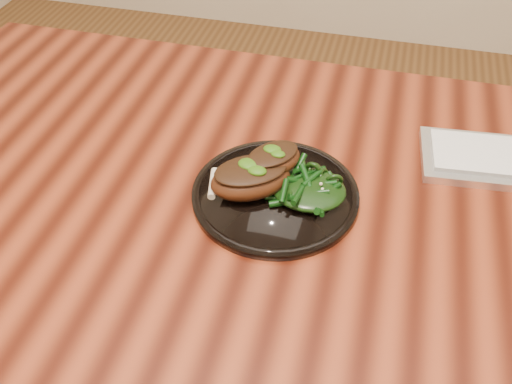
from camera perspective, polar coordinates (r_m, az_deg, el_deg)
desk at (r=0.90m, az=8.10°, el=-5.11°), size 1.60×0.80×0.75m
plate at (r=0.84m, az=1.94°, el=-0.24°), size 0.25×0.25×0.01m
lamb_chop_front at (r=0.82m, az=-0.60°, el=1.44°), size 0.14×0.13×0.05m
lamb_chop_back at (r=0.83m, az=1.64°, el=3.24°), size 0.10×0.11×0.04m
herb_smear at (r=0.88m, az=0.76°, el=2.76°), size 0.07×0.05×0.00m
greens_heap at (r=0.82m, az=5.33°, el=0.64°), size 0.11×0.10×0.04m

